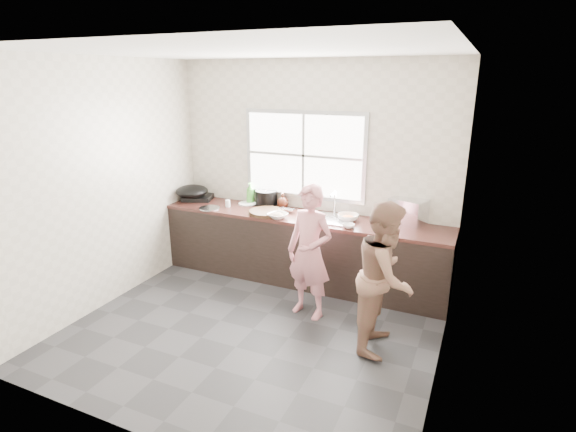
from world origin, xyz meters
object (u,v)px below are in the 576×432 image
at_px(bowl_mince, 277,216).
at_px(glass_jar, 228,203).
at_px(woman, 310,256).
at_px(dish_rack, 408,211).
at_px(plate_food, 247,204).
at_px(pot_lid_left, 209,208).
at_px(black_pot, 266,198).
at_px(burner, 198,197).
at_px(wok, 192,191).
at_px(bottle_brown_tall, 266,198).
at_px(bowl_crabs, 348,218).
at_px(bowl_held, 349,225).
at_px(bottle_brown_short, 283,201).
at_px(bottle_green, 250,193).
at_px(cutting_board, 267,212).
at_px(pot_lid_right, 249,204).
at_px(person_side, 385,277).

distance_m(bowl_mince, glass_jar, 0.82).
xyz_separation_m(woman, dish_rack, (0.83, 0.99, 0.33)).
height_order(plate_food, pot_lid_left, plate_food).
relative_size(bowl_mince, black_pot, 0.82).
xyz_separation_m(woman, burner, (-2.01, 0.88, 0.21)).
xyz_separation_m(woman, wok, (-2.02, 0.75, 0.32)).
relative_size(black_pot, bottle_brown_tall, 1.48).
distance_m(bowl_crabs, burner, 2.18).
bearing_deg(bowl_crabs, plate_food, 174.97).
xyz_separation_m(bowl_crabs, bowl_held, (0.08, -0.25, -0.00)).
distance_m(bottle_brown_short, wok, 1.27).
relative_size(black_pot, plate_food, 1.21).
bearing_deg(bottle_green, bottle_brown_short, 0.00).
bearing_deg(cutting_board, pot_lid_left, -172.98).
bearing_deg(pot_lid_left, bottle_brown_short, 27.66).
bearing_deg(pot_lid_left, pot_lid_right, 46.70).
bearing_deg(woman, wok, 171.99).
height_order(black_pot, burner, black_pot).
distance_m(person_side, bottle_green, 2.47).
bearing_deg(plate_food, dish_rack, 1.79).
bearing_deg(wok, dish_rack, 4.71).
distance_m(bottle_brown_tall, burner, 1.01).
relative_size(bowl_crabs, bottle_brown_short, 1.12).
bearing_deg(person_side, glass_jar, 65.36).
xyz_separation_m(bowl_mince, plate_food, (-0.62, 0.37, -0.02)).
bearing_deg(person_side, cutting_board, 60.25).
height_order(cutting_board, plate_food, cutting_board).
height_order(plate_food, bottle_green, bottle_green).
bearing_deg(wok, bottle_brown_short, 10.63).
distance_m(glass_jar, burner, 0.60).
xyz_separation_m(black_pot, wok, (-1.01, -0.23, 0.04)).
bearing_deg(woman, pot_lid_left, 173.65).
relative_size(plate_food, bottle_green, 0.82).
xyz_separation_m(bowl_mince, black_pot, (-0.37, 0.44, 0.07)).
relative_size(plate_food, pot_lid_left, 0.87).
height_order(black_pot, glass_jar, black_pot).
height_order(plate_food, dish_rack, dish_rack).
height_order(person_side, plate_food, person_side).
bearing_deg(bottle_brown_short, woman, -52.12).
bearing_deg(dish_rack, bottle_green, -160.50).
xyz_separation_m(cutting_board, bottle_brown_tall, (-0.18, 0.34, 0.07)).
bearing_deg(wok, person_side, -19.53).
distance_m(woman, pot_lid_right, 1.57).
bearing_deg(bottle_brown_short, wok, -169.37).
relative_size(cutting_board, pot_lid_right, 1.69).
xyz_separation_m(woman, bottle_brown_tall, (-1.01, 0.99, 0.28)).
height_order(woman, bottle_brown_tall, woman).
relative_size(bottle_green, bottle_brown_short, 1.61).
xyz_separation_m(woman, pot_lid_right, (-1.25, 0.93, 0.19)).
bearing_deg(bottle_brown_tall, black_pot, 8.09).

